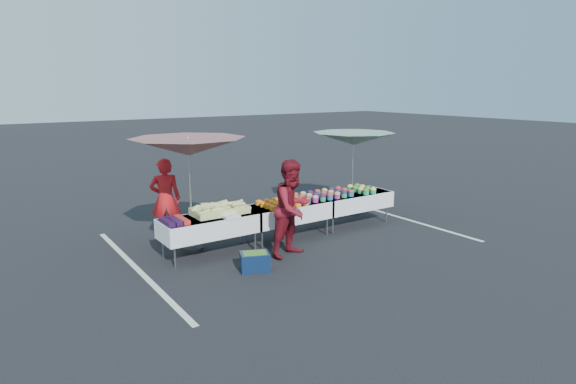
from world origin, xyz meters
TOP-DOWN VIEW (x-y plane):
  - ground at (0.00, 0.00)m, footprint 80.00×80.00m
  - stripe_left at (-3.20, 0.00)m, footprint 0.10×5.00m
  - stripe_right at (3.20, 0.00)m, footprint 0.10×5.00m
  - table_left at (-1.80, 0.00)m, footprint 1.86×0.81m
  - table_center at (0.00, 0.00)m, footprint 1.86×0.81m
  - table_right at (1.80, 0.00)m, footprint 1.86×0.81m
  - berry_punnets at (-2.51, -0.06)m, footprint 0.40×0.54m
  - corn_pile at (-1.55, 0.04)m, footprint 1.16×0.57m
  - plastic_bags at (-1.50, -0.30)m, footprint 0.30×0.25m
  - carrot_bowls at (-0.15, -0.01)m, footprint 0.95×0.69m
  - potato_cups at (0.95, 0.00)m, footprint 1.34×0.58m
  - bean_baskets at (2.06, -0.01)m, footprint 0.36×0.68m
  - vendor at (-2.13, 1.40)m, footprint 0.73×0.61m
  - customer at (-0.51, -0.91)m, footprint 1.03×0.89m
  - umbrella_left at (-1.99, 0.40)m, footprint 2.78×2.78m
  - umbrella_right at (2.50, 0.80)m, footprint 2.17×2.17m
  - storage_bin at (-1.51, -1.19)m, footprint 0.60×0.52m

SIDE VIEW (x-z plane):
  - ground at x=0.00m, z-range 0.00..0.00m
  - stripe_left at x=-3.20m, z-range 0.00..0.00m
  - stripe_right at x=3.20m, z-range 0.00..0.00m
  - storage_bin at x=-1.51m, z-range 0.01..0.33m
  - table_left at x=-1.80m, z-range 0.21..0.96m
  - table_center at x=0.00m, z-range 0.21..0.96m
  - table_right at x=1.80m, z-range 0.21..0.96m
  - plastic_bags at x=-1.50m, z-range 0.75..0.80m
  - berry_punnets at x=-2.51m, z-range 0.75..0.83m
  - carrot_bowls at x=-0.15m, z-range 0.75..0.85m
  - bean_baskets at x=2.06m, z-range 0.75..0.90m
  - potato_cups at x=0.95m, z-range 0.75..0.91m
  - corn_pile at x=-1.55m, z-range 0.71..0.97m
  - vendor at x=-2.13m, z-range 0.00..1.72m
  - customer at x=-0.51m, z-range 0.00..1.83m
  - umbrella_right at x=2.50m, z-range 0.84..2.91m
  - umbrella_left at x=-1.99m, z-range 0.91..3.14m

